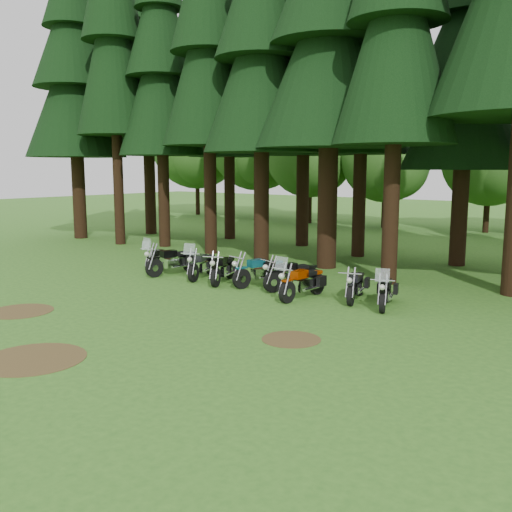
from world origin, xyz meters
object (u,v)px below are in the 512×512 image
object	(u,v)px
motorcycle_2	(202,265)
motorcycle_4	(260,272)
motorcycle_0	(160,259)
motorcycle_8	(386,293)
motorcycle_1	(173,262)
motorcycle_7	(356,286)
motorcycle_6	(302,283)
motorcycle_3	(223,270)
motorcycle_5	(293,276)

from	to	relation	value
motorcycle_2	motorcycle_4	size ratio (longest dim) A/B	0.98
motorcycle_0	motorcycle_8	xyz separation A→B (m)	(9.73, -0.23, 0.01)
motorcycle_1	motorcycle_2	world-z (taller)	motorcycle_1
motorcycle_0	motorcycle_1	xyz separation A→B (m)	(1.17, -0.43, 0.07)
motorcycle_1	motorcycle_7	bearing A→B (deg)	14.42
motorcycle_6	motorcycle_7	size ratio (longest dim) A/B	1.12
motorcycle_2	motorcycle_6	bearing A→B (deg)	-25.24
motorcycle_6	motorcycle_7	world-z (taller)	motorcycle_6
motorcycle_0	motorcycle_3	bearing A→B (deg)	-22.75
motorcycle_4	motorcycle_7	size ratio (longest dim) A/B	1.10
motorcycle_3	motorcycle_4	bearing A→B (deg)	-5.92
motorcycle_1	motorcycle_6	distance (m)	6.08
motorcycle_5	motorcycle_6	bearing A→B (deg)	-21.65
motorcycle_1	motorcycle_6	size ratio (longest dim) A/B	1.04
motorcycle_1	motorcycle_3	size ratio (longest dim) A/B	1.11
motorcycle_8	motorcycle_1	bearing A→B (deg)	162.22
motorcycle_0	motorcycle_2	xyz separation A→B (m)	(2.53, -0.26, 0.05)
motorcycle_5	motorcycle_7	xyz separation A→B (m)	(2.36, -0.08, -0.03)
motorcycle_3	motorcycle_5	xyz separation A→B (m)	(2.60, 0.51, -0.00)
motorcycle_4	motorcycle_6	distance (m)	2.34
motorcycle_1	motorcycle_6	bearing A→B (deg)	7.61
motorcycle_5	motorcycle_6	xyz separation A→B (m)	(0.97, -0.89, 0.02)
motorcycle_3	motorcycle_0	bearing A→B (deg)	152.12
motorcycle_0	motorcycle_7	world-z (taller)	motorcycle_0
motorcycle_7	motorcycle_8	xyz separation A→B (m)	(1.10, -0.26, 0.00)
motorcycle_5	motorcycle_8	xyz separation A→B (m)	(3.46, -0.34, -0.03)
motorcycle_3	motorcycle_8	distance (m)	6.06
motorcycle_5	motorcycle_6	size ratio (longest dim) A/B	0.93
motorcycle_0	motorcycle_1	bearing A→B (deg)	-36.86
motorcycle_6	motorcycle_3	bearing A→B (deg)	176.42
motorcycle_6	motorcycle_0	bearing A→B (deg)	176.40
motorcycle_1	motorcycle_2	bearing A→B (deg)	17.93
motorcycle_2	motorcycle_8	distance (m)	7.20
motorcycle_6	motorcycle_4	bearing A→B (deg)	163.54
motorcycle_1	motorcycle_8	xyz separation A→B (m)	(8.56, 0.20, -0.06)
motorcycle_1	motorcycle_3	xyz separation A→B (m)	(2.51, 0.03, -0.03)
motorcycle_0	motorcycle_2	world-z (taller)	motorcycle_2
motorcycle_2	motorcycle_4	world-z (taller)	motorcycle_2
motorcycle_4	motorcycle_5	world-z (taller)	motorcycle_4
motorcycle_4	motorcycle_8	distance (m)	4.71
motorcycle_1	motorcycle_7	size ratio (longest dim) A/B	1.16
motorcycle_3	motorcycle_5	bearing A→B (deg)	-10.65
motorcycle_6	motorcycle_2	bearing A→B (deg)	176.27
motorcycle_0	motorcycle_4	size ratio (longest dim) A/B	0.89
motorcycle_2	motorcycle_4	distance (m)	2.50
motorcycle_5	motorcycle_6	distance (m)	1.31
motorcycle_3	motorcycle_8	bearing A→B (deg)	-20.11
motorcycle_2	motorcycle_0	bearing A→B (deg)	155.11
motorcycle_1	motorcycle_4	size ratio (longest dim) A/B	1.05
motorcycle_4	motorcycle_6	world-z (taller)	motorcycle_6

